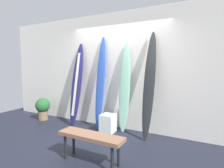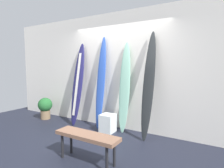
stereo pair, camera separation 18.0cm
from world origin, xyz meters
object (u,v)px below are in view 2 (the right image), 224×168
at_px(surfboard_seafoam, 125,87).
at_px(potted_plant, 45,107).
at_px(surfboard_navy, 78,84).
at_px(surfboard_cobalt, 101,83).
at_px(bench, 87,138).
at_px(display_block_left, 108,123).
at_px(surfboard_charcoal, 148,86).

height_order(surfboard_seafoam, potted_plant, surfboard_seafoam).
relative_size(surfboard_navy, surfboard_cobalt, 0.94).
bearing_deg(surfboard_navy, surfboard_cobalt, 6.78).
bearing_deg(bench, potted_plant, 153.23).
height_order(surfboard_navy, display_block_left, surfboard_navy).
xyz_separation_m(surfboard_cobalt, surfboard_charcoal, (1.24, -0.07, 0.01)).
distance_m(display_block_left, bench, 1.39).
xyz_separation_m(surfboard_cobalt, display_block_left, (0.32, -0.19, -0.90)).
bearing_deg(surfboard_charcoal, bench, -108.88).
bearing_deg(bench, display_block_left, 108.33).
relative_size(surfboard_seafoam, surfboard_charcoal, 0.92).
bearing_deg(display_block_left, surfboard_seafoam, 34.94).
bearing_deg(surfboard_seafoam, surfboard_charcoal, -9.75).
xyz_separation_m(surfboard_cobalt, bench, (0.75, -1.50, -0.70)).
xyz_separation_m(surfboard_navy, surfboard_seafoam, (1.30, 0.11, -0.01)).
bearing_deg(potted_plant, surfboard_seafoam, 5.75).
height_order(surfboard_seafoam, bench, surfboard_seafoam).
height_order(surfboard_seafoam, display_block_left, surfboard_seafoam).
bearing_deg(surfboard_charcoal, potted_plant, -177.34).
bearing_deg(surfboard_cobalt, display_block_left, -31.08).
relative_size(display_block_left, potted_plant, 0.67).
distance_m(surfboard_charcoal, display_block_left, 1.30).
xyz_separation_m(surfboard_charcoal, bench, (-0.49, -1.43, -0.71)).
bearing_deg(display_block_left, bench, -71.67).
height_order(surfboard_cobalt, surfboard_charcoal, surfboard_charcoal).
relative_size(surfboard_navy, surfboard_seafoam, 1.02).
relative_size(surfboard_seafoam, display_block_left, 5.00).
distance_m(surfboard_cobalt, display_block_left, 0.97).
relative_size(surfboard_cobalt, surfboard_seafoam, 1.08).
xyz_separation_m(surfboard_seafoam, bench, (0.12, -1.53, -0.63)).
distance_m(surfboard_navy, bench, 2.11).
bearing_deg(potted_plant, surfboard_cobalt, 6.80).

